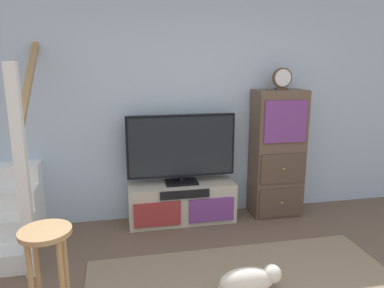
{
  "coord_description": "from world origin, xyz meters",
  "views": [
    {
      "loc": [
        -0.96,
        -1.64,
        1.82
      ],
      "look_at": [
        -0.24,
        1.94,
        0.97
      ],
      "focal_mm": 34.2,
      "sensor_mm": 36.0,
      "label": 1
    }
  ],
  "objects_px": {
    "media_console": "(182,203)",
    "dog": "(250,280)",
    "television": "(181,148)",
    "desk_clock": "(282,79)",
    "side_cabinet": "(277,154)",
    "bar_stool_near": "(47,256)"
  },
  "relations": [
    {
      "from": "bar_stool_near",
      "to": "media_console",
      "type": "bearing_deg",
      "value": 52.13
    },
    {
      "from": "side_cabinet",
      "to": "dog",
      "type": "xyz_separation_m",
      "value": [
        -0.84,
        -1.42,
        -0.62
      ]
    },
    {
      "from": "television",
      "to": "side_cabinet",
      "type": "xyz_separation_m",
      "value": [
        1.13,
        -0.01,
        -0.13
      ]
    },
    {
      "from": "media_console",
      "to": "dog",
      "type": "height_order",
      "value": "media_console"
    },
    {
      "from": "media_console",
      "to": "side_cabinet",
      "type": "bearing_deg",
      "value": 0.52
    },
    {
      "from": "media_console",
      "to": "side_cabinet",
      "type": "distance_m",
      "value": 1.24
    },
    {
      "from": "side_cabinet",
      "to": "dog",
      "type": "distance_m",
      "value": 1.76
    },
    {
      "from": "media_console",
      "to": "desk_clock",
      "type": "xyz_separation_m",
      "value": [
        1.14,
        -0.0,
        1.38
      ]
    },
    {
      "from": "media_console",
      "to": "side_cabinet",
      "type": "relative_size",
      "value": 0.81
    },
    {
      "from": "desk_clock",
      "to": "side_cabinet",
      "type": "bearing_deg",
      "value": 102.5
    },
    {
      "from": "television",
      "to": "dog",
      "type": "bearing_deg",
      "value": -78.33
    },
    {
      "from": "media_console",
      "to": "desk_clock",
      "type": "distance_m",
      "value": 1.79
    },
    {
      "from": "desk_clock",
      "to": "dog",
      "type": "distance_m",
      "value": 2.21
    },
    {
      "from": "television",
      "to": "dog",
      "type": "height_order",
      "value": "television"
    },
    {
      "from": "television",
      "to": "dog",
      "type": "distance_m",
      "value": 1.65
    },
    {
      "from": "media_console",
      "to": "dog",
      "type": "distance_m",
      "value": 1.45
    },
    {
      "from": "side_cabinet",
      "to": "media_console",
      "type": "bearing_deg",
      "value": -179.48
    },
    {
      "from": "media_console",
      "to": "side_cabinet",
      "type": "height_order",
      "value": "side_cabinet"
    },
    {
      "from": "dog",
      "to": "media_console",
      "type": "bearing_deg",
      "value": 101.86
    },
    {
      "from": "dog",
      "to": "television",
      "type": "bearing_deg",
      "value": 101.67
    },
    {
      "from": "bar_stool_near",
      "to": "dog",
      "type": "bearing_deg",
      "value": 3.37
    },
    {
      "from": "side_cabinet",
      "to": "dog",
      "type": "height_order",
      "value": "side_cabinet"
    }
  ]
}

